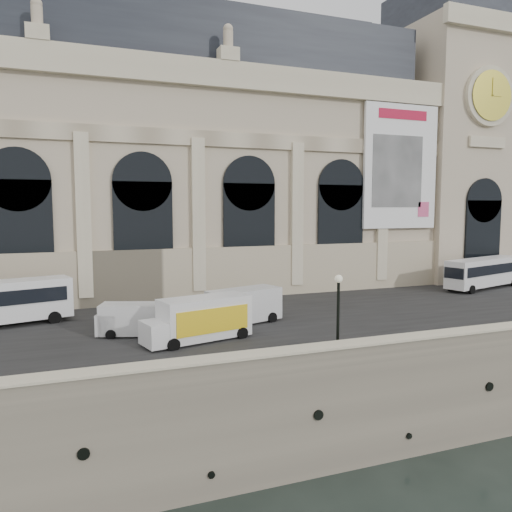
{
  "coord_description": "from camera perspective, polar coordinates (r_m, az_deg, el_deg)",
  "views": [
    {
      "loc": [
        -10.34,
        -23.07,
        14.8
      ],
      "look_at": [
        6.76,
        22.0,
        10.01
      ],
      "focal_mm": 35.0,
      "sensor_mm": 36.0,
      "label": 1
    }
  ],
  "objects": [
    {
      "name": "ground",
      "position": [
        29.3,
        3.2,
        -24.69
      ],
      "size": [
        260.0,
        260.0,
        0.0
      ],
      "primitive_type": "plane",
      "color": "black",
      "rests_on": "ground"
    },
    {
      "name": "quay",
      "position": [
        60.15,
        -10.52,
        -5.74
      ],
      "size": [
        160.0,
        70.0,
        6.0
      ],
      "primitive_type": "cube",
      "color": "gray",
      "rests_on": "ground"
    },
    {
      "name": "street",
      "position": [
        39.47,
        -5.1,
        -7.19
      ],
      "size": [
        160.0,
        24.0,
        0.06
      ],
      "primitive_type": "cube",
      "color": "#2D2D2D",
      "rests_on": "quay"
    },
    {
      "name": "parapet",
      "position": [
        27.1,
        2.75,
        -11.92
      ],
      "size": [
        160.0,
        1.4,
        1.21
      ],
      "color": "gray",
      "rests_on": "quay"
    },
    {
      "name": "museum",
      "position": [
        54.33,
        -16.37,
        10.64
      ],
      "size": [
        69.0,
        18.7,
        29.1
      ],
      "color": "#BEAB92",
      "rests_on": "quay"
    },
    {
      "name": "clock_pavilion",
      "position": [
        68.13,
        20.58,
        12.58
      ],
      "size": [
        13.0,
        14.72,
        36.7
      ],
      "color": "#BEAB92",
      "rests_on": "quay"
    },
    {
      "name": "bus_right",
      "position": [
        58.68,
        24.58,
        -1.65
      ],
      "size": [
        11.38,
        5.19,
        3.29
      ],
      "color": "white",
      "rests_on": "quay"
    },
    {
      "name": "van_b",
      "position": [
        35.22,
        -13.96,
        -7.06
      ],
      "size": [
        5.35,
        3.44,
        2.23
      ],
      "color": "silver",
      "rests_on": "quay"
    },
    {
      "name": "van_c",
      "position": [
        37.51,
        -1.82,
        -5.8
      ],
      "size": [
        6.31,
        3.88,
        2.64
      ],
      "color": "silver",
      "rests_on": "quay"
    },
    {
      "name": "box_truck",
      "position": [
        33.04,
        -6.5,
        -7.22
      ],
      "size": [
        7.49,
        3.9,
        2.89
      ],
      "color": "white",
      "rests_on": "quay"
    },
    {
      "name": "lamp_right",
      "position": [
        30.54,
        9.36,
        -6.57
      ],
      "size": [
        0.48,
        0.48,
        4.75
      ],
      "color": "black",
      "rests_on": "quay"
    }
  ]
}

